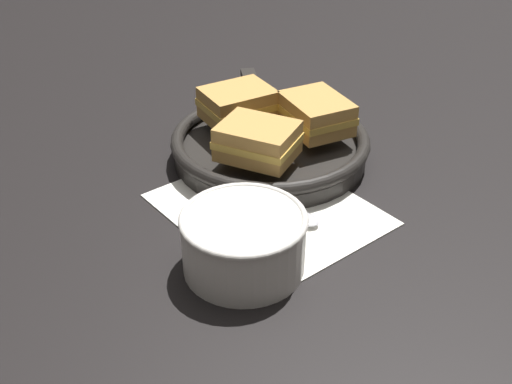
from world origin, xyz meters
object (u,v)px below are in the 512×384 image
sandwich_near_left (238,104)px  sandwich_far_left (316,113)px  spoon (286,212)px  skillet (270,145)px  sandwich_near_right (258,141)px  soup_bowl (244,239)px

sandwich_near_left → sandwich_far_left: bearing=31.5°
sandwich_near_left → spoon: bearing=-24.7°
skillet → sandwich_near_right: size_ratio=2.96×
soup_bowl → spoon: (-0.04, 0.10, -0.03)m
soup_bowl → sandwich_far_left: (-0.12, 0.25, 0.02)m
skillet → sandwich_near_left: bearing=-177.4°
spoon → sandwich_far_left: 0.18m
sandwich_far_left → sandwich_near_left: bearing=-148.5°
spoon → sandwich_far_left: size_ratio=1.36×
sandwich_near_left → sandwich_near_right: (0.10, -0.06, 0.00)m
skillet → soup_bowl: bearing=-50.7°
sandwich_near_right → sandwich_far_left: (-0.00, 0.12, 0.00)m
soup_bowl → sandwich_far_left: bearing=116.4°
skillet → sandwich_near_right: sandwich_near_right is taller
soup_bowl → sandwich_far_left: size_ratio=1.19×
sandwich_near_right → sandwich_far_left: bearing=91.5°
sandwich_near_left → sandwich_near_right: same height
sandwich_far_left → skillet: bearing=-120.3°
spoon → sandwich_near_right: size_ratio=1.32×
spoon → sandwich_far_left: (-0.09, 0.15, 0.06)m
sandwich_near_left → skillet: bearing=2.6°
sandwich_near_left → soup_bowl: bearing=-40.4°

